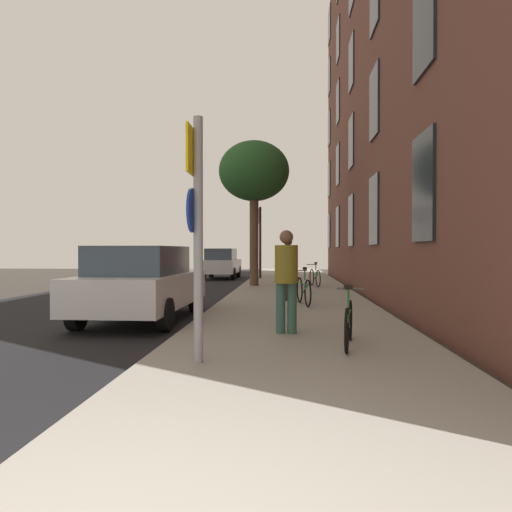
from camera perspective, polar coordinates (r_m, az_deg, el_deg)
ground_plane at (r=17.33m, az=-7.17°, el=-4.41°), size 41.80×41.80×0.00m
road_asphalt at (r=17.85m, az=-13.82°, el=-4.25°), size 7.00×38.00×0.01m
sidewalk at (r=17.00m, az=4.52°, el=-4.30°), size 4.20×38.00×0.12m
building_facade at (r=18.00m, az=13.56°, el=22.83°), size 0.56×27.00×16.62m
sign_post at (r=6.02m, az=-7.25°, el=4.25°), size 0.16×0.60×3.11m
traffic_light at (r=23.90m, az=0.27°, el=3.25°), size 0.43×0.24×3.62m
tree_near at (r=19.16m, az=-0.24°, el=10.06°), size 2.83×2.83×5.81m
bicycle_0 at (r=7.15m, az=11.16°, el=-7.87°), size 0.46×1.63×0.92m
bicycle_1 at (r=12.32m, az=5.79°, el=-4.12°), size 0.47×1.69×0.99m
bicycle_2 at (r=18.62m, az=7.16°, el=-2.53°), size 0.48×1.62×0.96m
pedestrian_0 at (r=8.06m, az=3.70°, el=-2.24°), size 0.52×0.52×1.77m
pedestrian_1 at (r=13.23m, az=3.90°, el=-1.05°), size 0.56×0.56×1.78m
pedestrian_2 at (r=17.81m, az=4.11°, el=-0.95°), size 0.48×0.48×1.59m
car_0 at (r=10.60m, az=-13.58°, el=-3.10°), size 1.95×4.49×1.62m
car_1 at (r=25.44m, az=-4.20°, el=-0.87°), size 1.77×4.02×1.62m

